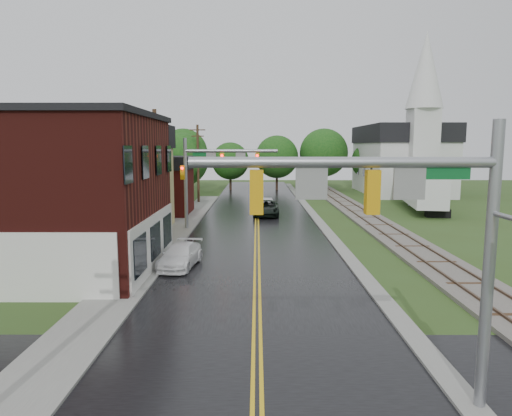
{
  "coord_description": "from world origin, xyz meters",
  "views": [
    {
      "loc": [
        -0.01,
        -8.71,
        6.58
      ],
      "look_at": [
        -0.05,
        13.89,
        3.5
      ],
      "focal_mm": 32.0,
      "sensor_mm": 36.0,
      "label": 1
    }
  ],
  "objects_px": {
    "brick_building": "(19,193)",
    "utility_pole_c": "(198,162)",
    "tree_left_b": "(56,156)",
    "suv_dark": "(266,208)",
    "church": "(404,152)",
    "tree_left_c": "(127,166)",
    "pickup_white": "(180,256)",
    "traffic_signal_far": "(213,167)",
    "utility_pole_b": "(156,174)",
    "traffic_signal_near": "(403,214)",
    "semi_trailer": "(420,187)",
    "sedan_silver": "(265,205)",
    "tree_left_e": "(183,161)"
  },
  "relations": [
    {
      "from": "pickup_white",
      "to": "church",
      "type": "bearing_deg",
      "value": 64.99
    },
    {
      "from": "traffic_signal_far",
      "to": "utility_pole_b",
      "type": "bearing_deg",
      "value": -123.68
    },
    {
      "from": "church",
      "to": "traffic_signal_far",
      "type": "xyz_separation_m",
      "value": [
        -23.47,
        -26.74,
        -0.86
      ]
    },
    {
      "from": "semi_trailer",
      "to": "tree_left_e",
      "type": "bearing_deg",
      "value": 163.16
    },
    {
      "from": "brick_building",
      "to": "utility_pole_c",
      "type": "height_order",
      "value": "utility_pole_c"
    },
    {
      "from": "tree_left_c",
      "to": "semi_trailer",
      "type": "height_order",
      "value": "tree_left_c"
    },
    {
      "from": "utility_pole_b",
      "to": "semi_trailer",
      "type": "bearing_deg",
      "value": 34.29
    },
    {
      "from": "tree_left_b",
      "to": "sedan_silver",
      "type": "distance_m",
      "value": 19.96
    },
    {
      "from": "traffic_signal_near",
      "to": "utility_pole_c",
      "type": "bearing_deg",
      "value": 103.74
    },
    {
      "from": "brick_building",
      "to": "utility_pole_c",
      "type": "bearing_deg",
      "value": 78.91
    },
    {
      "from": "sedan_silver",
      "to": "pickup_white",
      "type": "xyz_separation_m",
      "value": [
        -5.03,
        -21.19,
        -0.06
      ]
    },
    {
      "from": "tree_left_b",
      "to": "suv_dark",
      "type": "distance_m",
      "value": 19.48
    },
    {
      "from": "traffic_signal_far",
      "to": "utility_pole_c",
      "type": "bearing_deg",
      "value": 101.09
    },
    {
      "from": "tree_left_c",
      "to": "semi_trailer",
      "type": "distance_m",
      "value": 30.82
    },
    {
      "from": "traffic_signal_far",
      "to": "tree_left_b",
      "type": "xyz_separation_m",
      "value": [
        -14.38,
        4.9,
        0.74
      ]
    },
    {
      "from": "tree_left_c",
      "to": "pickup_white",
      "type": "distance_m",
      "value": 26.43
    },
    {
      "from": "traffic_signal_near",
      "to": "church",
      "type": "bearing_deg",
      "value": 72.28
    },
    {
      "from": "utility_pole_c",
      "to": "church",
      "type": "bearing_deg",
      "value": 19.97
    },
    {
      "from": "traffic_signal_far",
      "to": "tree_left_b",
      "type": "height_order",
      "value": "tree_left_b"
    },
    {
      "from": "tree_left_b",
      "to": "suv_dark",
      "type": "height_order",
      "value": "tree_left_b"
    },
    {
      "from": "church",
      "to": "pickup_white",
      "type": "height_order",
      "value": "church"
    },
    {
      "from": "traffic_signal_near",
      "to": "utility_pole_c",
      "type": "height_order",
      "value": "utility_pole_c"
    },
    {
      "from": "utility_pole_c",
      "to": "suv_dark",
      "type": "relative_size",
      "value": 1.74
    },
    {
      "from": "pickup_white",
      "to": "utility_pole_c",
      "type": "bearing_deg",
      "value": 102.62
    },
    {
      "from": "church",
      "to": "utility_pole_c",
      "type": "relative_size",
      "value": 2.22
    },
    {
      "from": "church",
      "to": "traffic_signal_far",
      "type": "height_order",
      "value": "church"
    },
    {
      "from": "traffic_signal_near",
      "to": "utility_pole_b",
      "type": "bearing_deg",
      "value": 117.19
    },
    {
      "from": "traffic_signal_near",
      "to": "traffic_signal_far",
      "type": "xyz_separation_m",
      "value": [
        -6.94,
        25.0,
        0.01
      ]
    },
    {
      "from": "traffic_signal_near",
      "to": "tree_left_c",
      "type": "xyz_separation_m",
      "value": [
        -17.32,
        37.9,
        -0.46
      ]
    },
    {
      "from": "traffic_signal_far",
      "to": "tree_left_c",
      "type": "relative_size",
      "value": 0.96
    },
    {
      "from": "utility_pole_b",
      "to": "tree_left_b",
      "type": "relative_size",
      "value": 0.93
    },
    {
      "from": "tree_left_e",
      "to": "church",
      "type": "bearing_deg",
      "value": 15.2
    },
    {
      "from": "tree_left_b",
      "to": "tree_left_e",
      "type": "height_order",
      "value": "tree_left_b"
    },
    {
      "from": "brick_building",
      "to": "utility_pole_c",
      "type": "xyz_separation_m",
      "value": [
        5.68,
        29.0,
        0.57
      ]
    },
    {
      "from": "brick_building",
      "to": "traffic_signal_far",
      "type": "relative_size",
      "value": 1.95
    },
    {
      "from": "brick_building",
      "to": "utility_pole_b",
      "type": "distance_m",
      "value": 9.03
    },
    {
      "from": "brick_building",
      "to": "tree_left_b",
      "type": "distance_m",
      "value": 17.8
    },
    {
      "from": "brick_building",
      "to": "traffic_signal_far",
      "type": "xyz_separation_m",
      "value": [
        9.01,
        12.0,
        0.82
      ]
    },
    {
      "from": "suv_dark",
      "to": "traffic_signal_far",
      "type": "bearing_deg",
      "value": -120.55
    },
    {
      "from": "sedan_silver",
      "to": "semi_trailer",
      "type": "xyz_separation_m",
      "value": [
        16.01,
        1.32,
        1.72
      ]
    },
    {
      "from": "utility_pole_c",
      "to": "semi_trailer",
      "type": "distance_m",
      "value": 24.47
    },
    {
      "from": "suv_dark",
      "to": "sedan_silver",
      "type": "height_order",
      "value": "suv_dark"
    },
    {
      "from": "church",
      "to": "semi_trailer",
      "type": "height_order",
      "value": "church"
    },
    {
      "from": "church",
      "to": "traffic_signal_far",
      "type": "relative_size",
      "value": 2.72
    },
    {
      "from": "utility_pole_b",
      "to": "tree_left_b",
      "type": "bearing_deg",
      "value": 138.14
    },
    {
      "from": "tree_left_b",
      "to": "tree_left_c",
      "type": "xyz_separation_m",
      "value": [
        4.0,
        8.0,
        -1.21
      ]
    },
    {
      "from": "tree_left_c",
      "to": "pickup_white",
      "type": "relative_size",
      "value": 1.8
    },
    {
      "from": "sedan_silver",
      "to": "tree_left_c",
      "type": "bearing_deg",
      "value": 162.58
    },
    {
      "from": "tree_left_b",
      "to": "pickup_white",
      "type": "bearing_deg",
      "value": -50.04
    },
    {
      "from": "church",
      "to": "utility_pole_c",
      "type": "distance_m",
      "value": 28.54
    }
  ]
}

